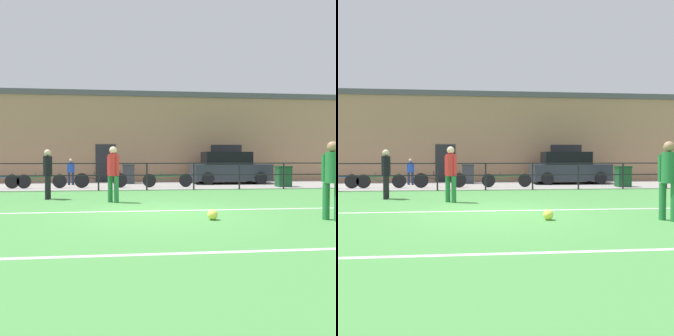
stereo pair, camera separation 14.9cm
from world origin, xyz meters
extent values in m
cube|color=#478C42|center=(0.00, 0.00, -0.02)|extent=(60.00, 44.00, 0.04)
cube|color=white|center=(0.00, 0.22, 0.00)|extent=(36.00, 0.11, 0.00)
cube|color=white|center=(0.00, -3.84, 0.00)|extent=(36.00, 0.11, 0.00)
cube|color=gray|center=(0.00, 8.50, 0.01)|extent=(48.00, 5.00, 0.02)
cylinder|color=black|center=(-4.00, 6.00, 0.57)|extent=(0.07, 0.07, 1.15)
cylinder|color=black|center=(-2.00, 6.00, 0.57)|extent=(0.07, 0.07, 1.15)
cylinder|color=black|center=(0.00, 6.00, 0.57)|extent=(0.07, 0.07, 1.15)
cylinder|color=black|center=(2.00, 6.00, 0.57)|extent=(0.07, 0.07, 1.15)
cylinder|color=black|center=(4.00, 6.00, 0.57)|extent=(0.07, 0.07, 1.15)
cylinder|color=black|center=(6.00, 6.00, 0.57)|extent=(0.07, 0.07, 1.15)
cylinder|color=black|center=(8.00, 6.00, 0.57)|extent=(0.07, 0.07, 1.15)
cube|color=black|center=(0.00, 6.00, 1.13)|extent=(36.00, 0.04, 0.04)
cube|color=black|center=(0.00, 6.00, 0.63)|extent=(36.00, 0.04, 0.04)
cube|color=#A37A5B|center=(0.00, 12.20, 2.39)|extent=(28.00, 2.40, 4.78)
cube|color=#232328|center=(-2.02, 10.98, 1.05)|extent=(1.10, 0.04, 2.10)
cube|color=#232328|center=(4.82, 10.98, 1.55)|extent=(1.80, 0.04, 1.10)
cube|color=#4C4C51|center=(0.00, 12.20, 4.93)|extent=(28.00, 2.56, 0.30)
cylinder|color=black|center=(-3.41, 3.29, 0.39)|extent=(0.14, 0.14, 0.78)
cylinder|color=black|center=(-3.40, 3.05, 0.39)|extent=(0.14, 0.14, 0.78)
cylinder|color=black|center=(-3.41, 3.17, 1.10)|extent=(0.29, 0.29, 0.64)
sphere|color=beige|center=(-3.41, 3.17, 1.53)|extent=(0.22, 0.22, 0.22)
cylinder|color=black|center=(-3.41, 3.34, 1.08)|extent=(0.10, 0.10, 0.57)
cylinder|color=black|center=(-3.40, 2.99, 1.08)|extent=(0.10, 0.10, 0.57)
cylinder|color=#237038|center=(-1.32, 2.16, 0.41)|extent=(0.15, 0.15, 0.81)
cylinder|color=#237038|center=(-1.13, 1.99, 0.41)|extent=(0.15, 0.15, 0.81)
cylinder|color=red|center=(-1.23, 2.08, 1.15)|extent=(0.30, 0.30, 0.67)
sphere|color=beige|center=(-1.23, 2.08, 1.60)|extent=(0.23, 0.23, 0.23)
cylinder|color=red|center=(-1.36, 2.20, 1.13)|extent=(0.11, 0.11, 0.60)
cylinder|color=red|center=(-1.09, 1.96, 1.13)|extent=(0.11, 0.11, 0.60)
cylinder|color=#237038|center=(3.59, -1.46, 0.41)|extent=(0.15, 0.15, 0.82)
cylinder|color=#237038|center=(3.73, -1.67, 0.41)|extent=(0.15, 0.15, 0.82)
cylinder|color=#237038|center=(3.66, -1.57, 1.16)|extent=(0.30, 0.30, 0.68)
sphere|color=#A37556|center=(3.66, -1.57, 1.61)|extent=(0.23, 0.23, 0.23)
cylinder|color=#237038|center=(3.56, -1.41, 1.14)|extent=(0.11, 0.11, 0.61)
sphere|color=#E5E04C|center=(1.08, -1.22, 0.11)|extent=(0.23, 0.23, 0.23)
cylinder|color=#232D4C|center=(-3.50, 9.03, 0.33)|extent=(0.11, 0.11, 0.61)
cylinder|color=#232D4C|center=(-3.69, 9.01, 0.33)|extent=(0.11, 0.11, 0.61)
cylinder|color=blue|center=(-3.59, 9.02, 0.89)|extent=(0.23, 0.23, 0.51)
sphere|color=tan|center=(-3.59, 9.02, 1.23)|extent=(0.17, 0.17, 0.17)
cylinder|color=blue|center=(-3.46, 9.03, 0.87)|extent=(0.08, 0.08, 0.45)
cylinder|color=blue|center=(-3.73, 9.01, 0.87)|extent=(0.08, 0.08, 0.45)
cube|color=#282D38|center=(4.51, 9.21, 0.60)|extent=(3.99, 1.81, 0.84)
cube|color=black|center=(4.31, 9.21, 1.34)|extent=(2.39, 1.52, 0.64)
cylinder|color=black|center=(3.15, 8.34, 0.32)|extent=(0.60, 0.18, 0.60)
cylinder|color=black|center=(5.87, 8.34, 0.32)|extent=(0.60, 0.18, 0.60)
cylinder|color=black|center=(3.15, 10.08, 0.32)|extent=(0.60, 0.18, 0.60)
cylinder|color=black|center=(5.87, 10.08, 0.32)|extent=(0.60, 0.18, 0.60)
cylinder|color=black|center=(-5.81, 7.20, 0.33)|extent=(0.62, 0.04, 0.62)
cylinder|color=#234C99|center=(-5.81, 7.20, 0.60)|extent=(0.03, 0.03, 0.28)
cylinder|color=black|center=(0.18, 7.20, 0.33)|extent=(0.61, 0.04, 0.61)
cylinder|color=black|center=(1.85, 7.20, 0.33)|extent=(0.61, 0.04, 0.61)
cube|color=#1E6633|center=(1.01, 7.20, 0.52)|extent=(1.30, 0.04, 0.04)
cube|color=#1E6633|center=(0.60, 7.20, 0.42)|extent=(0.82, 0.03, 0.22)
cylinder|color=#1E6633|center=(0.72, 7.20, 0.62)|extent=(0.03, 0.03, 0.20)
cylinder|color=#1E6633|center=(1.85, 7.20, 0.59)|extent=(0.03, 0.03, 0.28)
cylinder|color=black|center=(-5.32, 7.20, 0.33)|extent=(0.61, 0.04, 0.61)
cylinder|color=black|center=(-3.79, 7.20, 0.33)|extent=(0.61, 0.04, 0.61)
cube|color=#1E6633|center=(-4.55, 7.20, 0.53)|extent=(1.19, 0.04, 0.04)
cube|color=#1E6633|center=(-4.93, 7.20, 0.43)|extent=(0.75, 0.03, 0.22)
cylinder|color=#1E6633|center=(-4.82, 7.20, 0.63)|extent=(0.03, 0.03, 0.20)
cylinder|color=#1E6633|center=(-3.79, 7.20, 0.60)|extent=(0.03, 0.03, 0.28)
cylinder|color=black|center=(-2.83, 7.20, 0.35)|extent=(0.66, 0.04, 0.66)
cylinder|color=black|center=(-1.15, 7.20, 0.35)|extent=(0.66, 0.04, 0.66)
cube|color=black|center=(-1.99, 7.20, 0.56)|extent=(1.31, 0.04, 0.04)
cube|color=black|center=(-2.41, 7.20, 0.46)|extent=(0.82, 0.03, 0.24)
cylinder|color=black|center=(-2.28, 7.20, 0.66)|extent=(0.03, 0.03, 0.20)
cylinder|color=black|center=(-1.15, 7.20, 0.63)|extent=(0.03, 0.03, 0.28)
cube|color=#33383D|center=(-0.76, 9.58, 0.48)|extent=(0.59, 0.50, 0.92)
cube|color=#282C30|center=(-0.76, 9.58, 0.98)|extent=(0.63, 0.53, 0.08)
cube|color=#194C28|center=(6.39, 6.89, 0.46)|extent=(0.62, 0.52, 0.88)
cube|color=#143D20|center=(6.39, 6.89, 0.94)|extent=(0.65, 0.55, 0.08)
camera|label=1|loc=(-0.75, -8.81, 1.38)|focal=37.81mm
camera|label=2|loc=(-0.60, -8.83, 1.38)|focal=37.81mm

